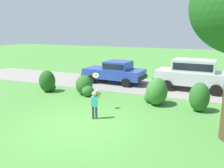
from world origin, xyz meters
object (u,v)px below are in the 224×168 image
parked_suv (194,73)px  frisbee (96,75)px  child_thrower (94,103)px  parked_sedan (115,71)px

parked_suv → frisbee: 6.95m
parked_suv → frisbee: parked_suv is taller
child_thrower → parked_suv: bearing=63.9°
parked_sedan → child_thrower: 7.07m
parked_sedan → frisbee: 5.94m
parked_sedan → frisbee: bearing=-76.3°
parked_sedan → parked_suv: (5.24, 0.04, 0.23)m
frisbee → parked_suv: bearing=56.3°
parked_suv → frisbee: size_ratio=14.40×
parked_suv → child_thrower: 7.64m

